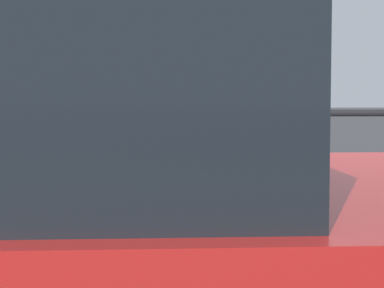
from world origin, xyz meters
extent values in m
cube|color=#9E9B93|center=(0.00, 1.54, 0.08)|extent=(36.00, 3.08, 0.15)
cylinder|color=slate|center=(-0.22, 0.26, 0.64)|extent=(0.07, 0.07, 0.96)
cylinder|color=black|center=(-0.22, 0.26, 1.26)|extent=(0.18, 0.18, 0.29)
sphere|color=silver|center=(-0.22, 0.26, 1.44)|extent=(0.18, 0.18, 0.18)
cube|color=black|center=(-0.21, 0.17, 1.33)|extent=(0.10, 0.01, 0.07)
cube|color=green|center=(-0.21, 0.17, 1.21)|extent=(0.11, 0.01, 0.09)
cylinder|color=slate|center=(0.54, 0.36, 0.55)|extent=(0.15, 0.15, 0.79)
cylinder|color=slate|center=(0.34, 0.36, 0.55)|extent=(0.15, 0.15, 0.79)
cube|color=maroon|center=(0.44, 0.36, 1.24)|extent=(0.42, 0.23, 0.59)
sphere|color=beige|center=(0.44, 0.36, 1.65)|extent=(0.21, 0.21, 0.21)
cylinder|color=maroon|center=(0.70, 0.37, 1.26)|extent=(0.09, 0.09, 0.56)
cylinder|color=maroon|center=(0.20, 0.23, 1.32)|extent=(0.10, 0.36, 0.53)
cylinder|color=black|center=(0.00, 2.94, 1.23)|extent=(24.00, 0.06, 0.06)
cylinder|color=black|center=(0.00, 2.94, 0.75)|extent=(24.00, 0.05, 0.05)
cylinder|color=black|center=(0.00, 2.94, 0.69)|extent=(0.06, 0.06, 1.08)
camera|label=1|loc=(-0.14, -3.18, 1.38)|focal=65.13mm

